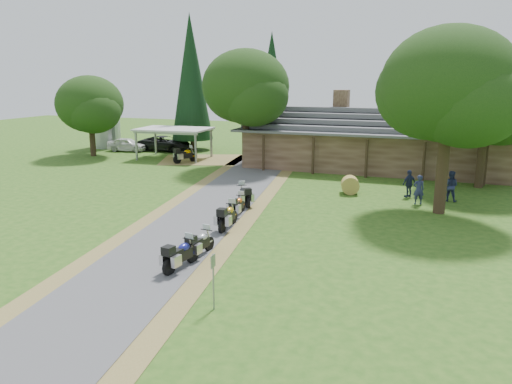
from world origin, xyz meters
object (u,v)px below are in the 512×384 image
(motorcycle_carport_a, at_px, (185,154))
(motorcycle_row_d, at_px, (238,205))
(hay_bale, at_px, (350,185))
(motorcycle_row_e, at_px, (244,194))
(car_white_sedan, at_px, (127,143))
(motorcycle_row_b, at_px, (200,242))
(motorcycle_row_c, at_px, (228,215))
(car_dark_suv, at_px, (165,140))
(carport, at_px, (174,143))
(silo, at_px, (105,117))
(lodge, at_px, (375,138))
(motorcycle_row_a, at_px, (181,253))

(motorcycle_carport_a, bearing_deg, motorcycle_row_d, -115.83)
(hay_bale, bearing_deg, motorcycle_row_e, -136.49)
(car_white_sedan, relative_size, motorcycle_row_b, 2.84)
(motorcycle_row_c, bearing_deg, motorcycle_row_b, -176.11)
(car_dark_suv, xyz_separation_m, motorcycle_carport_a, (5.19, -5.58, -0.39))
(carport, distance_m, hay_bale, 19.36)
(car_white_sedan, distance_m, motorcycle_row_b, 31.60)
(carport, relative_size, car_white_sedan, 1.25)
(silo, bearing_deg, hay_bale, -24.53)
(motorcycle_row_d, height_order, motorcycle_carport_a, motorcycle_carport_a)
(lodge, relative_size, motorcycle_row_a, 11.31)
(car_white_sedan, xyz_separation_m, motorcycle_row_b, (20.04, -24.44, -0.23))
(car_white_sedan, height_order, motorcycle_carport_a, car_white_sedan)
(motorcycle_row_b, distance_m, hay_bale, 14.07)
(car_white_sedan, distance_m, hay_bale, 26.36)
(silo, height_order, car_white_sedan, silo)
(motorcycle_row_b, height_order, motorcycle_row_d, motorcycle_row_d)
(motorcycle_row_a, relative_size, motorcycle_row_b, 1.06)
(motorcycle_row_e, relative_size, hay_bale, 1.70)
(carport, height_order, hay_bale, carport)
(motorcycle_row_d, bearing_deg, car_dark_suv, 36.65)
(carport, xyz_separation_m, motorcycle_row_d, (12.54, -15.82, -0.76))
(car_white_sedan, distance_m, motorcycle_row_d, 26.43)
(car_dark_suv, height_order, motorcycle_row_c, car_dark_suv)
(motorcycle_row_c, height_order, motorcycle_carport_a, motorcycle_carport_a)
(car_dark_suv, height_order, hay_bale, car_dark_suv)
(silo, height_order, carport, silo)
(motorcycle_row_c, bearing_deg, car_dark_suv, 33.91)
(motorcycle_row_a, bearing_deg, motorcycle_carport_a, 36.38)
(carport, bearing_deg, motorcycle_row_d, -54.83)
(motorcycle_row_b, bearing_deg, car_white_sedan, 44.78)
(carport, distance_m, motorcycle_row_e, 18.18)
(motorcycle_row_e, bearing_deg, carport, 5.09)
(motorcycle_row_d, bearing_deg, hay_bale, -35.53)
(lodge, distance_m, silo, 28.14)
(silo, relative_size, motorcycle_row_c, 3.13)
(motorcycle_row_b, bearing_deg, car_dark_suv, 38.07)
(hay_bale, bearing_deg, car_dark_suv, 148.84)
(lodge, distance_m, carport, 17.67)
(motorcycle_row_b, distance_m, motorcycle_row_e, 8.59)
(car_white_sedan, bearing_deg, motorcycle_row_a, -148.86)
(lodge, bearing_deg, motorcycle_row_e, -110.14)
(motorcycle_row_b, relative_size, hay_bale, 1.59)
(motorcycle_row_b, xyz_separation_m, hay_bale, (3.94, 13.50, -0.05))
(car_white_sedan, bearing_deg, hay_bale, -120.92)
(motorcycle_row_d, bearing_deg, motorcycle_row_e, 10.62)
(car_white_sedan, relative_size, motorcycle_row_c, 2.54)
(motorcycle_carport_a, relative_size, hay_bale, 1.91)
(lodge, height_order, hay_bale, lodge)
(motorcycle_carport_a, bearing_deg, motorcycle_row_a, -125.31)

